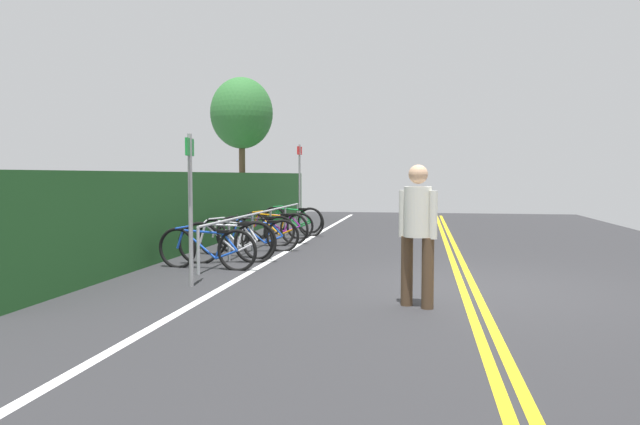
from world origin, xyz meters
TOP-DOWN VIEW (x-y plane):
  - ground_plane at (0.00, 0.00)m, footprint 31.63×10.62m
  - centre_line_yellow_inner at (0.00, -0.08)m, footprint 28.47×0.10m
  - centre_line_yellow_outer at (0.00, 0.08)m, footprint 28.47×0.10m
  - bike_lane_stripe_white at (0.00, 3.31)m, footprint 28.47×0.12m
  - bike_rack at (3.93, 4.03)m, footprint 7.35×0.05m
  - bicycle_0 at (0.83, 4.10)m, footprint 0.46×1.77m
  - bicycle_1 at (1.52, 3.97)m, footprint 0.60×1.66m
  - bicycle_2 at (2.29, 4.10)m, footprint 0.70×1.70m
  - bicycle_3 at (3.09, 3.88)m, footprint 0.52×1.64m
  - bicycle_4 at (3.89, 4.14)m, footprint 0.62×1.63m
  - bicycle_5 at (4.67, 3.96)m, footprint 0.59×1.73m
  - bicycle_6 at (5.44, 4.05)m, footprint 0.53×1.71m
  - bicycle_7 at (6.35, 3.90)m, footprint 0.64×1.76m
  - bicycle_8 at (7.10, 4.04)m, footprint 0.46×1.67m
  - pedestrian at (-1.38, 0.68)m, footprint 0.32×0.44m
  - sign_post_near at (-0.64, 3.77)m, footprint 0.36×0.08m
  - sign_post_far at (8.73, 4.20)m, footprint 0.36×0.07m
  - hedge_backdrop at (5.43, 5.77)m, footprint 16.30×1.23m
  - tree_mid at (10.85, 6.64)m, footprint 2.09×2.09m

SIDE VIEW (x-z plane):
  - ground_plane at x=0.00m, z-range -0.05..0.00m
  - centre_line_yellow_inner at x=0.00m, z-range 0.00..0.00m
  - centre_line_yellow_outer at x=0.00m, z-range 0.00..0.00m
  - bike_lane_stripe_white at x=0.00m, z-range 0.00..0.00m
  - bicycle_6 at x=5.44m, z-range -0.02..0.66m
  - bicycle_3 at x=3.09m, z-range -0.02..0.67m
  - bicycle_4 at x=3.89m, z-range -0.02..0.69m
  - bicycle_0 at x=0.83m, z-range -0.02..0.69m
  - bicycle_8 at x=7.10m, z-range -0.02..0.70m
  - bicycle_5 at x=4.67m, z-range -0.02..0.71m
  - bicycle_2 at x=2.29m, z-range -0.02..0.73m
  - bicycle_7 at x=6.35m, z-range -0.02..0.74m
  - bicycle_1 at x=1.52m, z-range -0.02..0.75m
  - bike_rack at x=3.93m, z-range 0.20..0.96m
  - hedge_backdrop at x=5.43m, z-range 0.00..1.60m
  - pedestrian at x=-1.38m, z-range 0.12..1.78m
  - sign_post_near at x=-0.64m, z-range 0.22..2.32m
  - sign_post_far at x=8.73m, z-range 0.24..2.67m
  - tree_mid at x=10.85m, z-range 1.19..5.99m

